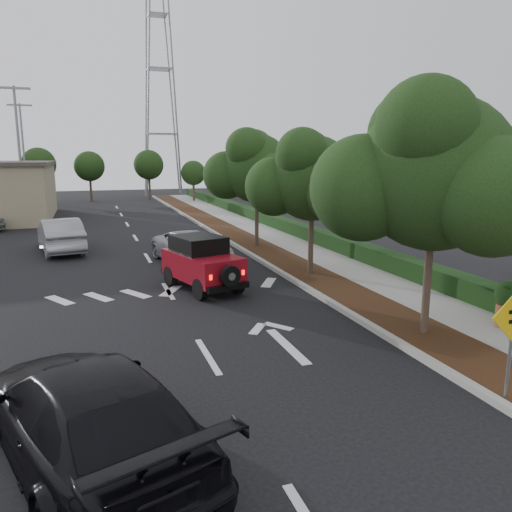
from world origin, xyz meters
name	(u,v)px	position (x,y,z in m)	size (l,w,h in m)	color
ground	(208,356)	(0.00, 0.00, 0.00)	(120.00, 120.00, 0.00)	black
curb	(244,250)	(4.60, 12.00, 0.07)	(0.20, 70.00, 0.15)	#9E9B93
planting_strip	(263,249)	(5.60, 12.00, 0.06)	(1.80, 70.00, 0.12)	black
sidewalk	(299,247)	(7.50, 12.00, 0.06)	(2.00, 70.00, 0.12)	gray
hedge	(324,239)	(8.90, 12.00, 0.40)	(0.80, 70.00, 0.80)	black
transmission_tower	(164,196)	(6.00, 48.00, 0.00)	(7.00, 4.00, 28.00)	slate
street_tree_near	(423,336)	(5.60, -0.50, 0.00)	(3.80, 3.80, 5.92)	black
street_tree_mid	(310,276)	(5.60, 6.50, 0.00)	(3.20, 3.20, 5.32)	black
street_tree_far	(257,247)	(5.60, 13.00, 0.00)	(3.40, 3.40, 5.62)	black
light_pole_a	(26,225)	(-6.50, 26.00, 0.00)	(2.00, 0.22, 9.00)	slate
light_pole_b	(29,208)	(-7.50, 38.00, 0.00)	(2.00, 0.22, 9.00)	slate
red_jeep	(200,262)	(1.15, 6.04, 0.94)	(2.44, 3.79, 1.85)	black
silver_suv_ahead	(192,248)	(1.73, 10.32, 0.68)	(2.24, 4.86, 1.35)	#9FA0A7
black_suv_oncoming	(86,413)	(-2.65, -3.44, 0.82)	(2.29, 5.62, 1.63)	black
silver_sedan_oncoming	(60,235)	(-3.80, 14.91, 0.82)	(1.73, 4.97, 1.64)	#95979C
terracotta_planter	(509,299)	(7.95, -0.85, 0.89)	(0.76, 0.76, 1.32)	brown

